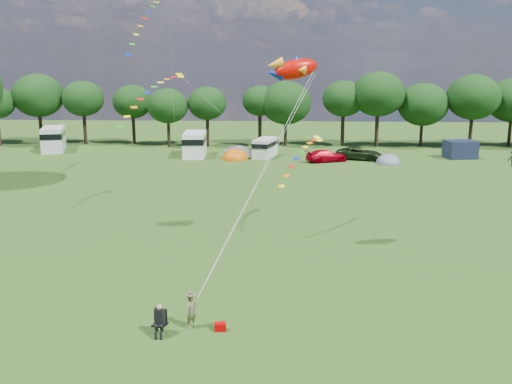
{
  "coord_description": "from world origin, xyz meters",
  "views": [
    {
      "loc": [
        1.65,
        -24.2,
        11.29
      ],
      "look_at": [
        0.0,
        8.0,
        4.0
      ],
      "focal_mm": 40.0,
      "sensor_mm": 36.0,
      "label": 1
    }
  ],
  "objects_px": {
    "kite_flyer": "(192,311)",
    "car_d": "(359,153)",
    "car_b": "(243,152)",
    "fish_kite": "(292,69)",
    "car_c": "(326,156)",
    "tent_greyblue": "(388,163)",
    "campervan_b": "(195,143)",
    "campervan_c": "(265,147)",
    "campervan_a": "(53,138)",
    "camp_chair": "(160,316)",
    "tent_orange": "(235,159)"
  },
  "relations": [
    {
      "from": "car_d",
      "to": "campervan_c",
      "type": "relative_size",
      "value": 1.1
    },
    {
      "from": "campervan_a",
      "to": "camp_chair",
      "type": "xyz_separation_m",
      "value": [
        25.34,
        -51.26,
        -0.81
      ]
    },
    {
      "from": "car_c",
      "to": "fish_kite",
      "type": "bearing_deg",
      "value": 151.14
    },
    {
      "from": "car_c",
      "to": "campervan_c",
      "type": "relative_size",
      "value": 0.93
    },
    {
      "from": "car_b",
      "to": "car_c",
      "type": "distance_m",
      "value": 10.19
    },
    {
      "from": "campervan_b",
      "to": "camp_chair",
      "type": "distance_m",
      "value": 48.07
    },
    {
      "from": "campervan_c",
      "to": "tent_orange",
      "type": "xyz_separation_m",
      "value": [
        -3.59,
        -1.75,
        -1.22
      ]
    },
    {
      "from": "campervan_c",
      "to": "tent_greyblue",
      "type": "relative_size",
      "value": 1.6
    },
    {
      "from": "campervan_a",
      "to": "fish_kite",
      "type": "relative_size",
      "value": 2.06
    },
    {
      "from": "car_c",
      "to": "fish_kite",
      "type": "xyz_separation_m",
      "value": [
        -4.51,
        -32.7,
        10.26
      ]
    },
    {
      "from": "campervan_a",
      "to": "fish_kite",
      "type": "xyz_separation_m",
      "value": [
        30.89,
        -39.67,
        9.32
      ]
    },
    {
      "from": "kite_flyer",
      "to": "car_d",
      "type": "bearing_deg",
      "value": 20.36
    },
    {
      "from": "car_c",
      "to": "campervan_a",
      "type": "height_order",
      "value": "campervan_a"
    },
    {
      "from": "tent_greyblue",
      "to": "campervan_b",
      "type": "bearing_deg",
      "value": 169.88
    },
    {
      "from": "campervan_c",
      "to": "kite_flyer",
      "type": "relative_size",
      "value": 3.34
    },
    {
      "from": "car_c",
      "to": "fish_kite",
      "type": "height_order",
      "value": "fish_kite"
    },
    {
      "from": "kite_flyer",
      "to": "camp_chair",
      "type": "xyz_separation_m",
      "value": [
        -1.22,
        -0.75,
        0.08
      ]
    },
    {
      "from": "tent_greyblue",
      "to": "campervan_c",
      "type": "bearing_deg",
      "value": 165.06
    },
    {
      "from": "kite_flyer",
      "to": "campervan_b",
      "type": "bearing_deg",
      "value": 44.99
    },
    {
      "from": "car_b",
      "to": "kite_flyer",
      "type": "height_order",
      "value": "kite_flyer"
    },
    {
      "from": "car_d",
      "to": "tent_greyblue",
      "type": "xyz_separation_m",
      "value": [
        3.0,
        -2.55,
        -0.74
      ]
    },
    {
      "from": "tent_greyblue",
      "to": "camp_chair",
      "type": "xyz_separation_m",
      "value": [
        -17.13,
        -43.56,
        0.82
      ]
    },
    {
      "from": "car_d",
      "to": "tent_orange",
      "type": "height_order",
      "value": "car_d"
    },
    {
      "from": "tent_orange",
      "to": "car_d",
      "type": "bearing_deg",
      "value": 1.77
    },
    {
      "from": "tent_greyblue",
      "to": "camp_chair",
      "type": "relative_size",
      "value": 2.25
    },
    {
      "from": "car_b",
      "to": "fish_kite",
      "type": "relative_size",
      "value": 1.27
    },
    {
      "from": "campervan_c",
      "to": "kite_flyer",
      "type": "distance_m",
      "value": 46.67
    },
    {
      "from": "car_b",
      "to": "tent_greyblue",
      "type": "bearing_deg",
      "value": -108.83
    },
    {
      "from": "tent_orange",
      "to": "camp_chair",
      "type": "bearing_deg",
      "value": -88.95
    },
    {
      "from": "campervan_b",
      "to": "fish_kite",
      "type": "relative_size",
      "value": 1.89
    },
    {
      "from": "campervan_a",
      "to": "fish_kite",
      "type": "distance_m",
      "value": 51.13
    },
    {
      "from": "campervan_a",
      "to": "car_d",
      "type": "bearing_deg",
      "value": -114.04
    },
    {
      "from": "campervan_a",
      "to": "campervan_c",
      "type": "bearing_deg",
      "value": -114.44
    },
    {
      "from": "tent_orange",
      "to": "fish_kite",
      "type": "height_order",
      "value": "fish_kite"
    },
    {
      "from": "car_c",
      "to": "kite_flyer",
      "type": "height_order",
      "value": "kite_flyer"
    },
    {
      "from": "car_c",
      "to": "camp_chair",
      "type": "xyz_separation_m",
      "value": [
        -10.05,
        -44.29,
        0.14
      ]
    },
    {
      "from": "car_d",
      "to": "campervan_a",
      "type": "bearing_deg",
      "value": 99.28
    },
    {
      "from": "car_c",
      "to": "campervan_a",
      "type": "relative_size",
      "value": 0.7
    },
    {
      "from": "fish_kite",
      "to": "campervan_a",
      "type": "bearing_deg",
      "value": 111.72
    },
    {
      "from": "campervan_a",
      "to": "campervan_c",
      "type": "xyz_separation_m",
      "value": [
        28.09,
        -3.86,
        -0.42
      ]
    },
    {
      "from": "car_c",
      "to": "campervan_b",
      "type": "xyz_separation_m",
      "value": [
        -16.06,
        3.39,
        0.89
      ]
    },
    {
      "from": "tent_orange",
      "to": "fish_kite",
      "type": "relative_size",
      "value": 1.08
    },
    {
      "from": "tent_greyblue",
      "to": "fish_kite",
      "type": "relative_size",
      "value": 0.96
    },
    {
      "from": "kite_flyer",
      "to": "fish_kite",
      "type": "xyz_separation_m",
      "value": [
        4.33,
        10.84,
        10.21
      ]
    },
    {
      "from": "car_b",
      "to": "car_c",
      "type": "relative_size",
      "value": 0.89
    },
    {
      "from": "car_d",
      "to": "campervan_b",
      "type": "relative_size",
      "value": 0.9
    },
    {
      "from": "tent_orange",
      "to": "car_b",
      "type": "bearing_deg",
      "value": 35.53
    },
    {
      "from": "car_c",
      "to": "tent_orange",
      "type": "height_order",
      "value": "car_c"
    },
    {
      "from": "fish_kite",
      "to": "campervan_b",
      "type": "bearing_deg",
      "value": 91.56
    },
    {
      "from": "car_c",
      "to": "car_d",
      "type": "height_order",
      "value": "car_d"
    }
  ]
}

